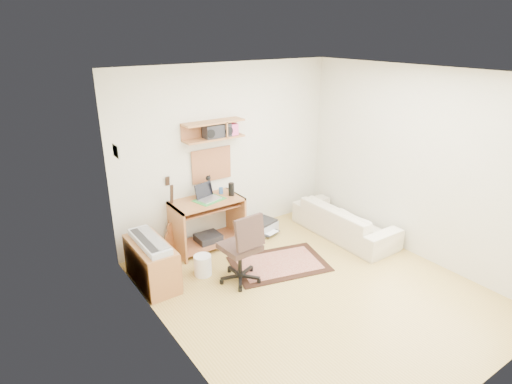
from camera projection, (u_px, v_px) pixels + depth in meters
floor at (314, 290)px, 5.28m from camera, size 3.60×4.00×0.01m
ceiling at (327, 73)px, 4.34m from camera, size 3.60×4.00×0.01m
back_wall at (228, 152)px, 6.34m from camera, size 3.60×0.01×2.60m
left_wall at (172, 233)px, 3.85m from camera, size 0.01×4.00×2.60m
right_wall at (418, 165)px, 5.77m from camera, size 0.01×4.00×2.60m
wall_shelf at (214, 130)px, 5.94m from camera, size 0.90×0.25×0.26m
cork_board at (211, 164)px, 6.21m from camera, size 0.64×0.03×0.49m
wall_photo at (116, 151)px, 4.85m from camera, size 0.02×0.20×0.15m
desk at (208, 224)px, 6.17m from camera, size 1.00×0.55×0.75m
laptop at (209, 192)px, 6.00m from camera, size 0.37×0.37×0.23m
speaker at (231, 189)px, 6.17m from camera, size 0.09×0.09×0.19m
desk_lamp at (210, 185)px, 6.16m from camera, size 0.11×0.11×0.32m
pencil_cup at (221, 191)px, 6.26m from camera, size 0.06×0.06×0.09m
boombox at (217, 131)px, 5.97m from camera, size 0.39×0.18×0.20m
rug at (279, 264)px, 5.84m from camera, size 1.44×1.14×0.02m
task_chair at (240, 247)px, 5.29m from camera, size 0.52×0.52×0.97m
cabinet at (152, 264)px, 5.32m from camera, size 0.40×0.90×0.55m
music_keyboard at (149, 242)px, 5.21m from camera, size 0.26×0.83×0.07m
guitar at (174, 216)px, 5.96m from camera, size 0.31×0.20×1.13m
waste_basket at (203, 265)px, 5.55m from camera, size 0.26×0.26×0.28m
printer at (260, 227)px, 6.74m from camera, size 0.56×0.48×0.18m
sofa at (345, 216)px, 6.54m from camera, size 0.50×1.72×0.67m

